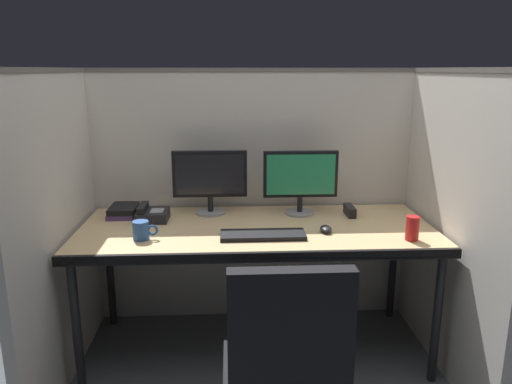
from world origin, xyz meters
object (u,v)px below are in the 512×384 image
computer_mouse (326,229)px  red_stapler (350,211)px  monitor_left (210,178)px  keyboard_main (263,235)px  coffee_mug (142,230)px  desk_phone (152,214)px  soda_can (412,228)px  monitor_right (300,178)px  desk (257,236)px  book_stack (123,211)px

computer_mouse → red_stapler: bearing=56.2°
monitor_left → keyboard_main: (0.28, -0.43, -0.20)m
coffee_mug → desk_phone: 0.32m
soda_can → desk_phone: soda_can is taller
soda_can → desk_phone: size_ratio=0.64×
monitor_right → computer_mouse: bearing=-75.0°
monitor_left → keyboard_main: bearing=-56.8°
soda_can → desk_phone: (-1.34, 0.40, -0.03)m
coffee_mug → monitor_right: bearing=25.2°
computer_mouse → soda_can: (0.40, -0.14, 0.04)m
desk → coffee_mug: 0.61m
desk_phone → monitor_left: bearing=18.4°
desk → red_stapler: 0.59m
keyboard_main → computer_mouse: computer_mouse is taller
keyboard_main → monitor_left: bearing=123.2°
soda_can → desk: bearing=162.4°
book_stack → coffee_mug: 0.45m
desk_phone → soda_can: bearing=-16.7°
coffee_mug → desk_phone: bearing=89.7°
computer_mouse → book_stack: 1.17m
desk_phone → computer_mouse: bearing=-15.6°
desk → coffee_mug: (-0.58, -0.16, 0.10)m
monitor_left → monitor_right: 0.52m
desk → desk_phone: (-0.58, 0.16, 0.08)m
desk → red_stapler: size_ratio=12.67×
keyboard_main → coffee_mug: size_ratio=3.41×
keyboard_main → coffee_mug: (-0.61, -0.00, 0.04)m
desk → red_stapler: red_stapler is taller
coffee_mug → monitor_left: bearing=53.0°
monitor_right → keyboard_main: 0.51m
monitor_right → desk_phone: bearing=-175.0°
desk → keyboard_main: bearing=-81.7°
book_stack → coffee_mug: size_ratio=1.69×
desk → computer_mouse: computer_mouse is taller
computer_mouse → coffee_mug: 0.94m
monitor_left → desk_phone: 0.39m
monitor_right → desk_phone: (-0.85, -0.07, -0.18)m
desk → monitor_right: monitor_right is taller
monitor_right → computer_mouse: monitor_right is taller
keyboard_main → book_stack: 0.89m
desk_phone → desk: bearing=-15.5°
desk → computer_mouse: 0.38m
book_stack → computer_mouse: bearing=-17.6°
computer_mouse → soda_can: soda_can is taller
soda_can → keyboard_main: bearing=173.6°
desk → soda_can: (0.76, -0.24, 0.11)m
monitor_right → monitor_left: bearing=176.4°
keyboard_main → book_stack: book_stack is taller
desk_phone → book_stack: bearing=152.6°
monitor_left → desk_phone: bearing=-161.6°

